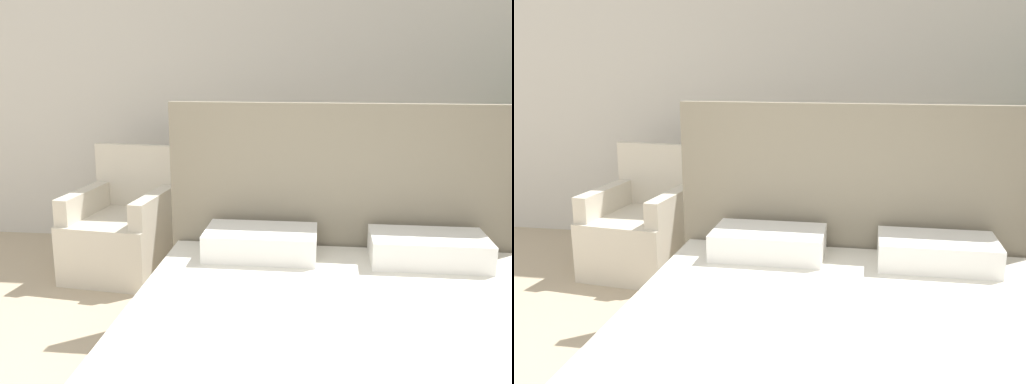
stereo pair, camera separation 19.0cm
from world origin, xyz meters
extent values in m
cube|color=silver|center=(0.00, 3.80, 1.45)|extent=(10.00, 0.06, 2.90)
cube|color=silver|center=(0.43, 1.30, 0.39)|extent=(1.83, 1.97, 0.19)
cube|color=gray|center=(0.43, 2.34, 0.63)|extent=(1.90, 0.06, 1.26)
cube|color=white|center=(0.00, 2.10, 0.55)|extent=(0.57, 0.34, 0.14)
cube|color=white|center=(0.85, 2.10, 0.55)|extent=(0.57, 0.34, 0.14)
cube|color=beige|center=(-1.08, 2.97, 0.20)|extent=(0.70, 0.75, 0.41)
cube|color=beige|center=(-1.05, 3.28, 0.64)|extent=(0.63, 0.13, 0.46)
cube|color=beige|center=(-1.35, 3.00, 0.50)|extent=(0.17, 0.63, 0.18)
cube|color=beige|center=(-0.82, 2.94, 0.50)|extent=(0.17, 0.63, 0.18)
cube|color=beige|center=(-0.14, 2.97, 0.20)|extent=(0.63, 0.70, 0.41)
cube|color=beige|center=(-0.13, 3.28, 0.64)|extent=(0.63, 0.07, 0.46)
cube|color=beige|center=(-0.40, 2.97, 0.50)|extent=(0.11, 0.62, 0.18)
cube|color=beige|center=(0.13, 2.96, 0.50)|extent=(0.11, 0.62, 0.18)
camera|label=1|loc=(0.30, -0.70, 1.50)|focal=40.00mm
camera|label=2|loc=(0.49, -0.68, 1.50)|focal=40.00mm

